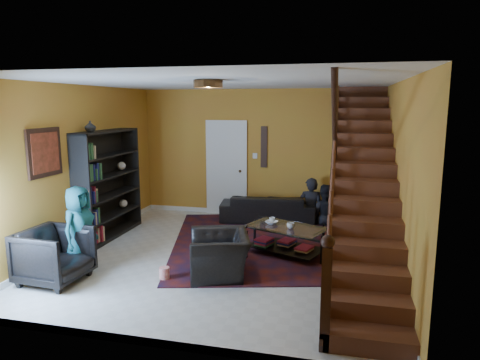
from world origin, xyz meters
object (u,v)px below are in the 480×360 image
(armchair_left, at_px, (55,255))
(sofa, at_px, (267,208))
(armchair_right, at_px, (220,254))
(bookshelf, at_px, (109,186))
(coffee_table, at_px, (286,239))

(armchair_left, bearing_deg, sofa, -27.96)
(sofa, bearing_deg, armchair_right, 79.01)
(bookshelf, bearing_deg, coffee_table, -4.78)
(bookshelf, bearing_deg, armchair_right, -28.14)
(bookshelf, distance_m, sofa, 3.27)
(bookshelf, height_order, coffee_table, bookshelf)
(bookshelf, xyz_separation_m, sofa, (2.72, 1.70, -0.68))
(armchair_left, relative_size, armchair_right, 0.89)
(coffee_table, bearing_deg, armchair_right, -127.96)
(armchair_right, bearing_deg, sofa, 158.17)
(coffee_table, bearing_deg, sofa, 108.22)
(sofa, relative_size, coffee_table, 1.37)
(armchair_left, bearing_deg, armchair_right, -66.79)
(bookshelf, xyz_separation_m, armchair_left, (0.35, -2.12, -0.58))
(armchair_left, xyz_separation_m, coffee_table, (3.01, 1.84, -0.11))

